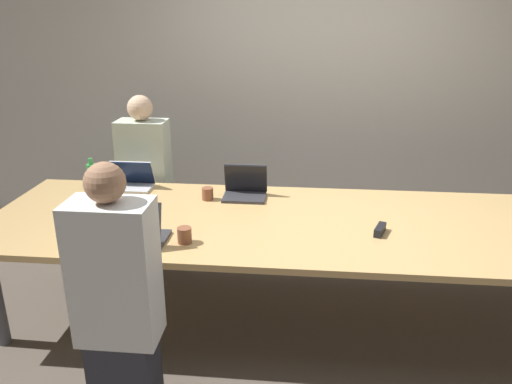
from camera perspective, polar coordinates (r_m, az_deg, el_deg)
ground_plane at (r=3.57m, az=6.10°, el=-14.11°), size 24.00×24.00×0.00m
curtain_wall at (r=4.70m, az=6.69°, el=12.60°), size 12.00×0.06×2.80m
conference_table at (r=3.24m, az=6.54°, el=-4.11°), size 4.24×1.29×0.73m
laptop_far_left at (r=3.89m, az=-14.02°, el=1.33°), size 0.32×0.22×0.21m
person_far_left at (r=4.23m, az=-12.47°, el=1.18°), size 0.40×0.24×1.38m
bottle_far_left at (r=3.89m, az=-18.21°, el=1.64°), size 0.07×0.07×0.25m
laptop_near_left at (r=2.95m, az=-13.49°, el=-4.43°), size 0.32×0.27×0.27m
person_near_left at (r=2.59m, az=-15.52°, el=-11.88°), size 0.40×0.24×1.37m
cup_near_left at (r=2.92m, az=-8.18°, el=-4.92°), size 0.08×0.08×0.09m
laptop_far_midleft at (r=3.60m, az=-1.26°, el=0.50°), size 0.31×0.23×0.23m
cup_far_midleft at (r=3.56m, az=-5.55°, el=-0.19°), size 0.08×0.08×0.09m
stapler at (r=3.11m, az=13.99°, el=-4.21°), size 0.09×0.16×0.05m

